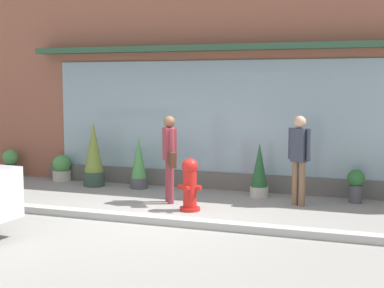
# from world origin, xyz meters

# --- Properties ---
(ground_plane) EXTENTS (60.00, 60.00, 0.00)m
(ground_plane) POSITION_xyz_m (0.00, 0.00, 0.00)
(ground_plane) COLOR gray
(curb_strip) EXTENTS (14.00, 0.24, 0.12)m
(curb_strip) POSITION_xyz_m (0.00, -0.20, 0.06)
(curb_strip) COLOR #B2B2AD
(curb_strip) RESTS_ON ground_plane
(storefront) EXTENTS (14.00, 0.81, 5.38)m
(storefront) POSITION_xyz_m (0.00, 3.19, 2.63)
(storefront) COLOR #935642
(storefront) RESTS_ON ground_plane
(fire_hydrant) EXTENTS (0.42, 0.39, 0.94)m
(fire_hydrant) POSITION_xyz_m (0.41, 0.84, 0.48)
(fire_hydrant) COLOR red
(fire_hydrant) RESTS_ON ground_plane
(pedestrian_with_handbag) EXTENTS (0.45, 0.61, 1.65)m
(pedestrian_with_handbag) POSITION_xyz_m (-0.16, 1.31, 0.96)
(pedestrian_with_handbag) COLOR #8E333D
(pedestrian_with_handbag) RESTS_ON ground_plane
(pedestrian_passerby) EXTENTS (0.43, 0.28, 1.66)m
(pedestrian_passerby) POSITION_xyz_m (2.17, 1.91, 0.97)
(pedestrian_passerby) COLOR brown
(pedestrian_passerby) RESTS_ON ground_plane
(potted_plant_window_right) EXTENTS (0.46, 0.46, 1.41)m
(potted_plant_window_right) POSITION_xyz_m (-2.38, 2.40, 0.68)
(potted_plant_window_right) COLOR #33473D
(potted_plant_window_right) RESTS_ON ground_plane
(potted_plant_window_center) EXTENTS (0.37, 0.37, 1.12)m
(potted_plant_window_center) POSITION_xyz_m (-1.33, 2.47, 0.54)
(potted_plant_window_center) COLOR #4C4C51
(potted_plant_window_center) RESTS_ON ground_plane
(potted_plant_corner_tall) EXTENTS (0.43, 0.43, 0.60)m
(potted_plant_corner_tall) POSITION_xyz_m (-3.42, 2.75, 0.29)
(potted_plant_corner_tall) COLOR #B7B2A3
(potted_plant_corner_tall) RESTS_ON ground_plane
(potted_plant_by_entrance) EXTENTS (0.36, 0.36, 1.08)m
(potted_plant_by_entrance) POSITION_xyz_m (1.31, 2.43, 0.52)
(potted_plant_by_entrance) COLOR #B7B2A3
(potted_plant_by_entrance) RESTS_ON ground_plane
(potted_plant_near_hydrant) EXTENTS (0.38, 0.38, 0.68)m
(potted_plant_near_hydrant) POSITION_xyz_m (-4.82, 2.73, 0.39)
(potted_plant_near_hydrant) COLOR #33473D
(potted_plant_near_hydrant) RESTS_ON ground_plane
(potted_plant_window_left) EXTENTS (0.33, 0.33, 0.64)m
(potted_plant_window_left) POSITION_xyz_m (3.16, 2.50, 0.37)
(potted_plant_window_left) COLOR #4C4C51
(potted_plant_window_left) RESTS_ON ground_plane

